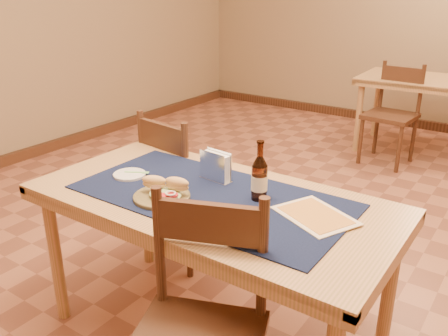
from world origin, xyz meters
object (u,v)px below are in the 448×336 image
Objects in this scene: main_table at (211,213)px; chair_main_far at (184,184)px; sandwich_plate at (163,193)px; chair_main_near at (199,333)px; beer_bottle at (259,178)px; back_table at (446,89)px; napkin_holder at (216,167)px.

main_table is 1.71× the size of chair_main_far.
chair_main_near is at bearing -37.38° from sandwich_plate.
beer_bottle reaches higher than chair_main_far.
napkin_holder is at bearing -96.64° from back_table.
chair_main_far is at bearing 144.19° from napkin_holder.
chair_main_near reaches higher than back_table.
sandwich_plate is (-0.44, -3.53, 0.11)m from back_table.
chair_main_near is 0.68m from beer_bottle.
beer_bottle reaches higher than chair_main_near.
napkin_holder is (0.49, -0.35, 0.33)m from chair_main_far.
main_table is 1.67× the size of chair_main_near.
napkin_holder reaches higher than main_table.
beer_bottle is at bearing -13.24° from napkin_holder.
back_table is 3.27m from napkin_holder.
sandwich_plate is 0.30m from napkin_holder.
chair_main_near reaches higher than sandwich_plate.
chair_main_far is 0.82m from sandwich_plate.
beer_bottle reaches higher than main_table.
sandwich_plate reaches higher than back_table.
chair_main_far is at bearing 151.30° from beer_bottle.
chair_main_near reaches higher than main_table.
beer_bottle reaches higher than napkin_holder.
chair_main_far reaches higher than sandwich_plate.
napkin_holder is at bearing 121.02° from chair_main_near.
back_table is 6.59× the size of sandwich_plate.
napkin_holder is (0.07, 0.29, 0.04)m from sandwich_plate.
chair_main_near is (0.00, -3.87, -0.17)m from back_table.
beer_bottle is at bearing -28.70° from chair_main_far.
beer_bottle reaches higher than sandwich_plate.
chair_main_far is 5.68× the size of napkin_holder.
sandwich_plate is 1.48× the size of napkin_holder.
main_table is 6.18× the size of beer_bottle.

